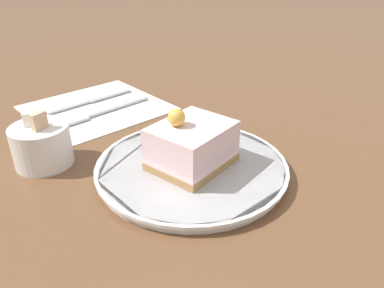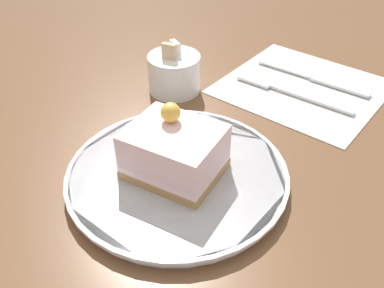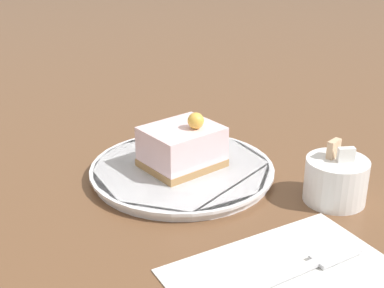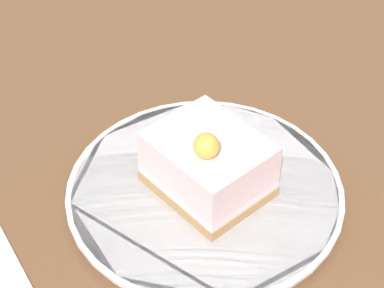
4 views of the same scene
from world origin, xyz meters
TOP-DOWN VIEW (x-y plane):
  - ground_plane at (0.00, 0.00)m, footprint 4.00×4.00m
  - plate at (-0.03, -0.03)m, footprint 0.24×0.24m
  - cake_slice at (-0.03, -0.03)m, footprint 0.10×0.11m

SIDE VIEW (x-z plane):
  - ground_plane at x=0.00m, z-range 0.00..0.00m
  - plate at x=-0.03m, z-range 0.00..0.01m
  - cake_slice at x=-0.03m, z-range 0.00..0.08m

